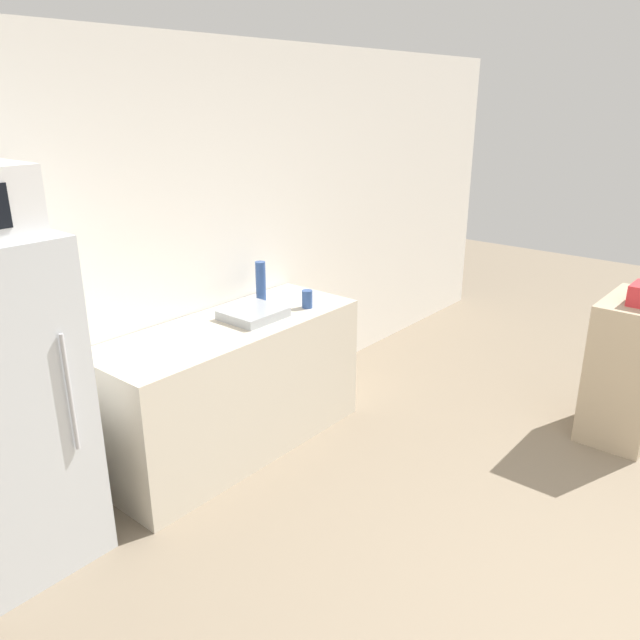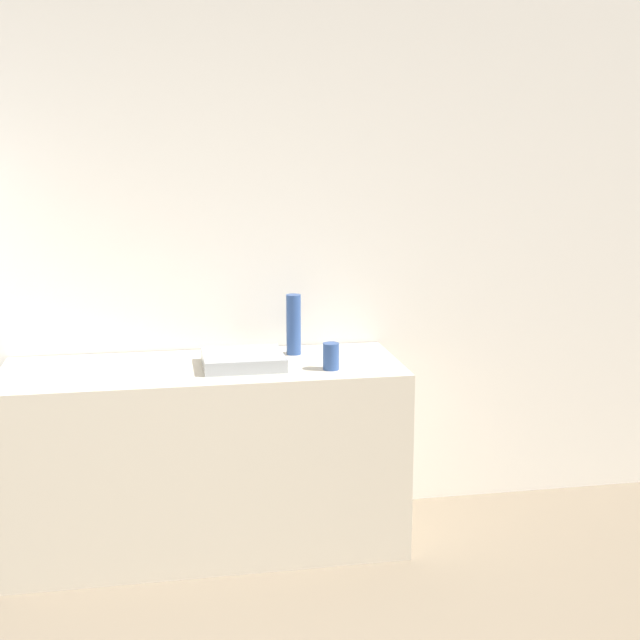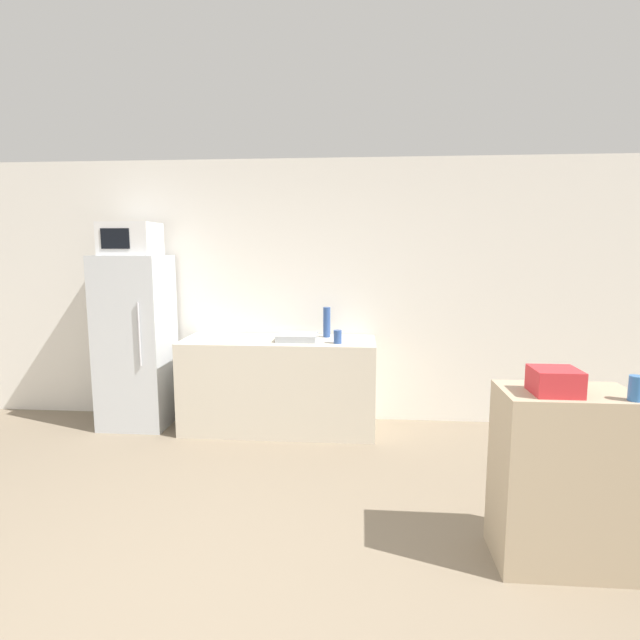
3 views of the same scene
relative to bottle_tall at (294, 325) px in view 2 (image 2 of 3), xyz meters
The scene contains 5 objects.
wall_back 0.67m from the bottle_tall, 159.17° to the left, with size 8.00×0.06×2.60m, color white.
counter 0.75m from the bottle_tall, 160.56° to the right, with size 1.82×0.67×0.88m, color beige.
sink_basin 0.35m from the bottle_tall, 144.34° to the right, with size 0.37×0.33×0.06m, color #9EA3A8.
bottle_tall is the anchor object (origin of this frame).
bottle_short 0.35m from the bottle_tall, 69.45° to the right, with size 0.07×0.07×0.12m, color #2D4C8C.
Camera 2 is at (-0.07, -1.21, 1.90)m, focal length 50.00 mm.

